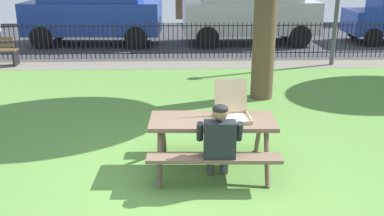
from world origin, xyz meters
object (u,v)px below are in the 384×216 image
at_px(adult_at_table, 219,140).
at_px(picnic_table_foreground, 212,130).
at_px(parked_car_center, 93,7).
at_px(parked_car_right, 250,7).
at_px(pizza_box_open, 232,109).

bearing_deg(adult_at_table, picnic_table_foreground, 96.27).
distance_m(adult_at_table, parked_car_center, 11.14).
xyz_separation_m(parked_car_center, parked_car_right, (5.54, 0.00, 0.00)).
bearing_deg(parked_car_right, adult_at_table, -100.82).
bearing_deg(parked_car_right, picnic_table_foreground, -101.65).
distance_m(parked_car_center, parked_car_right, 5.54).
bearing_deg(picnic_table_foreground, parked_car_right, 78.35).
distance_m(picnic_table_foreground, parked_car_center, 10.65).
height_order(picnic_table_foreground, pizza_box_open, pizza_box_open).
height_order(parked_car_center, parked_car_right, same).
bearing_deg(parked_car_center, pizza_box_open, -69.34).
bearing_deg(picnic_table_foreground, pizza_box_open, 15.66).
xyz_separation_m(picnic_table_foreground, pizza_box_open, (0.29, 0.08, 0.30)).
height_order(pizza_box_open, parked_car_right, parked_car_right).
distance_m(picnic_table_foreground, adult_at_table, 0.51).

